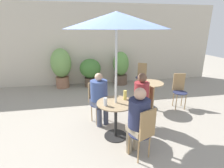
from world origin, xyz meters
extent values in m
plane|color=gray|center=(0.00, 0.00, 0.00)|extent=(20.00, 20.00, 0.00)
cube|color=beige|center=(0.00, 3.92, 1.50)|extent=(10.00, 0.06, 3.00)
cylinder|color=black|center=(0.19, 0.14, 0.01)|extent=(0.47, 0.47, 0.01)
cylinder|color=black|center=(0.19, 0.14, 0.37)|extent=(0.06, 0.06, 0.72)
cylinder|color=#997F5B|center=(0.19, 0.14, 0.74)|extent=(0.75, 0.75, 0.02)
cylinder|color=black|center=(1.36, 1.23, 0.01)|extent=(0.47, 0.47, 0.01)
cylinder|color=black|center=(1.36, 1.23, 0.37)|extent=(0.06, 0.06, 0.72)
cylinder|color=#997F5B|center=(1.36, 1.23, 0.74)|extent=(0.68, 0.68, 0.02)
cylinder|color=#232847|center=(0.47, -0.51, 0.45)|extent=(0.37, 0.37, 0.02)
cylinder|color=#9E7A4C|center=(0.40, -0.67, 0.22)|extent=(0.02, 0.02, 0.44)
cylinder|color=#9E7A4C|center=(0.63, -0.57, 0.22)|extent=(0.02, 0.02, 0.44)
cylinder|color=#9E7A4C|center=(0.31, -0.44, 0.22)|extent=(0.02, 0.02, 0.44)
cylinder|color=#9E7A4C|center=(0.53, -0.35, 0.22)|extent=(0.02, 0.02, 0.44)
cube|color=#9E7A4C|center=(0.53, -0.66, 0.70)|extent=(0.30, 0.15, 0.48)
cylinder|color=#232847|center=(0.84, 0.41, 0.45)|extent=(0.37, 0.37, 0.02)
cylinder|color=#9E7A4C|center=(1.00, 0.34, 0.22)|extent=(0.02, 0.02, 0.44)
cylinder|color=#9E7A4C|center=(0.90, 0.57, 0.22)|extent=(0.02, 0.02, 0.44)
cylinder|color=#9E7A4C|center=(0.77, 0.25, 0.22)|extent=(0.02, 0.02, 0.44)
cylinder|color=#9E7A4C|center=(0.68, 0.47, 0.22)|extent=(0.02, 0.02, 0.44)
cube|color=#9E7A4C|center=(0.99, 0.47, 0.70)|extent=(0.15, 0.30, 0.48)
cylinder|color=#232847|center=(-0.08, 0.78, 0.45)|extent=(0.37, 0.37, 0.02)
cylinder|color=#9E7A4C|center=(-0.01, 0.94, 0.22)|extent=(0.02, 0.02, 0.44)
cylinder|color=#9E7A4C|center=(-0.24, 0.85, 0.22)|extent=(0.02, 0.02, 0.44)
cylinder|color=#9E7A4C|center=(0.08, 0.72, 0.22)|extent=(0.02, 0.02, 0.44)
cylinder|color=#9E7A4C|center=(-0.14, 0.62, 0.22)|extent=(0.02, 0.02, 0.44)
cube|color=#9E7A4C|center=(-0.14, 0.94, 0.70)|extent=(0.30, 0.15, 0.48)
cylinder|color=#232847|center=(2.19, 1.13, 0.45)|extent=(0.37, 0.37, 0.02)
cylinder|color=#9E7A4C|center=(2.33, 1.23, 0.22)|extent=(0.02, 0.02, 0.44)
cylinder|color=#9E7A4C|center=(2.10, 1.27, 0.22)|extent=(0.02, 0.02, 0.44)
cylinder|color=#9E7A4C|center=(2.29, 0.99, 0.22)|extent=(0.02, 0.02, 0.44)
cylinder|color=#9E7A4C|center=(2.05, 1.03, 0.22)|extent=(0.02, 0.02, 0.44)
cube|color=#9E7A4C|center=(2.22, 1.29, 0.70)|extent=(0.32, 0.09, 0.48)
cylinder|color=#232847|center=(1.65, 2.75, 0.45)|extent=(0.37, 0.37, 0.02)
cylinder|color=#9E7A4C|center=(1.82, 2.79, 0.22)|extent=(0.02, 0.02, 0.44)
cylinder|color=#9E7A4C|center=(1.61, 2.92, 0.22)|extent=(0.02, 0.02, 0.44)
cylinder|color=#9E7A4C|center=(1.69, 2.59, 0.22)|extent=(0.02, 0.02, 0.44)
cylinder|color=#9E7A4C|center=(1.48, 2.72, 0.22)|extent=(0.02, 0.02, 0.44)
cube|color=#9E7A4C|center=(1.74, 2.90, 0.70)|extent=(0.28, 0.19, 0.48)
cylinder|color=gray|center=(0.47, -0.32, 0.22)|extent=(0.11, 0.11, 0.44)
cylinder|color=gray|center=(0.33, -0.38, 0.22)|extent=(0.11, 0.11, 0.44)
cube|color=gray|center=(0.45, -0.47, 0.51)|extent=(0.41, 0.42, 0.11)
cylinder|color=#232847|center=(0.45, -0.47, 0.80)|extent=(0.35, 0.35, 0.48)
sphere|color=tan|center=(0.45, -0.47, 1.14)|extent=(0.20, 0.20, 0.20)
cylinder|color=gray|center=(0.67, 0.41, 0.22)|extent=(0.09, 0.09, 0.44)
cylinder|color=gray|center=(0.72, 0.28, 0.22)|extent=(0.09, 0.09, 0.44)
cube|color=gray|center=(0.80, 0.39, 0.51)|extent=(0.38, 0.36, 0.09)
cylinder|color=#9E2D33|center=(0.80, 0.39, 0.80)|extent=(0.31, 0.31, 0.49)
sphere|color=brown|center=(0.80, 0.39, 1.14)|extent=(0.19, 0.19, 0.19)
cylinder|color=#42475B|center=(-0.08, 0.58, 0.22)|extent=(0.11, 0.11, 0.44)
cylinder|color=#42475B|center=(0.07, 0.65, 0.22)|extent=(0.11, 0.11, 0.44)
cube|color=#42475B|center=(-0.06, 0.74, 0.52)|extent=(0.44, 0.46, 0.11)
cylinder|color=#384C84|center=(-0.06, 0.74, 0.80)|extent=(0.38, 0.38, 0.45)
sphere|color=#DBAD89|center=(-0.06, 0.74, 1.11)|extent=(0.17, 0.17, 0.17)
cylinder|color=#DBC65B|center=(0.41, 0.25, 0.84)|extent=(0.07, 0.07, 0.19)
cylinder|color=silver|center=(-0.02, 0.04, 0.83)|extent=(0.07, 0.07, 0.16)
cylinder|color=#93664C|center=(-1.11, 3.55, 0.20)|extent=(0.47, 0.47, 0.40)
ellipsoid|color=#709E51|center=(-1.11, 3.55, 0.92)|extent=(0.73, 0.73, 1.05)
cylinder|color=brown|center=(-0.07, 3.48, 0.17)|extent=(0.45, 0.45, 0.34)
ellipsoid|color=#427533|center=(-0.07, 3.48, 0.70)|extent=(0.77, 0.77, 0.70)
cylinder|color=brown|center=(1.11, 3.53, 0.18)|extent=(0.50, 0.50, 0.37)
ellipsoid|color=#609947|center=(1.11, 3.53, 0.82)|extent=(0.60, 0.60, 0.91)
cylinder|color=silver|center=(0.19, 0.14, 1.19)|extent=(0.04, 0.04, 2.38)
cone|color=#3D5184|center=(0.19, 0.14, 2.24)|extent=(1.80, 1.80, 0.28)
camera|label=1|loc=(-0.45, -2.89, 2.12)|focal=28.00mm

